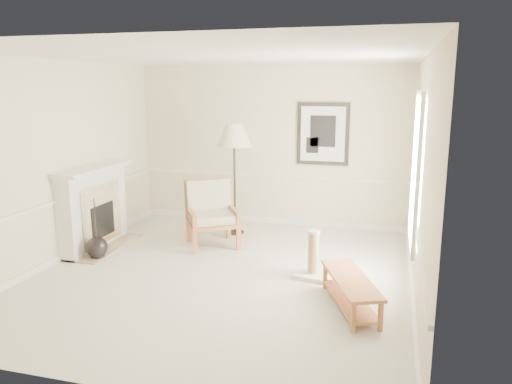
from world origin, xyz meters
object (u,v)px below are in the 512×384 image
armchair (211,210)px  scratching_post (313,262)px  floor_vase (97,248)px  floor_lamp (234,138)px  bench (350,288)px

armchair → scratching_post: bearing=-60.4°
floor_vase → scratching_post: 3.22m
scratching_post → floor_lamp: bearing=134.7°
bench → scratching_post: scratching_post is taller
floor_vase → floor_lamp: floor_lamp is taller
floor_vase → floor_lamp: size_ratio=0.49×
floor_vase → armchair: armchair is taller
bench → floor_vase: bearing=169.6°
armchair → floor_lamp: (0.20, 0.65, 1.11)m
floor_vase → armchair: bearing=40.2°
bench → floor_lamp: bearing=131.4°
floor_lamp → scratching_post: size_ratio=2.94×
armchair → floor_lamp: floor_lamp is taller
floor_lamp → bench: floor_lamp is taller
floor_lamp → scratching_post: 2.75m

